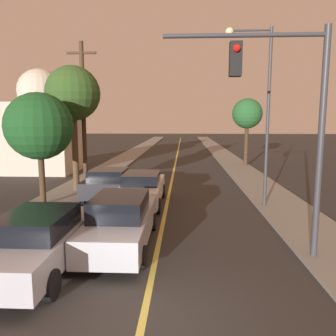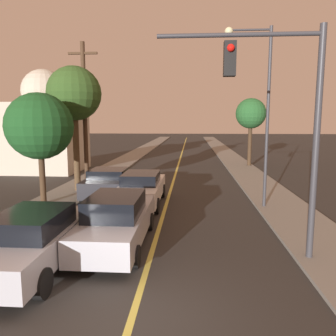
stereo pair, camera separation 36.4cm
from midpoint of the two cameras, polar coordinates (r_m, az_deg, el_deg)
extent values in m
plane|color=#2D2B28|center=(7.19, -4.88, -25.09)|extent=(200.00, 200.00, 0.00)
cube|color=#2D2B28|center=(42.13, 2.72, 2.77)|extent=(8.27, 80.00, 0.01)
cube|color=#D1C14C|center=(42.13, 2.72, 2.78)|extent=(0.16, 76.00, 0.00)
cube|color=gray|center=(42.59, -4.55, 2.88)|extent=(2.50, 80.00, 0.12)
cube|color=gray|center=(42.34, 10.04, 2.75)|extent=(2.50, 80.00, 0.12)
cube|color=#A5A8B2|center=(10.64, -7.82, -9.70)|extent=(1.76, 5.07, 0.76)
cube|color=black|center=(10.26, -8.13, -6.40)|extent=(1.55, 2.28, 0.61)
cylinder|color=black|center=(12.39, -10.12, -8.99)|extent=(0.22, 0.63, 0.63)
cylinder|color=black|center=(12.10, -2.31, -9.29)|extent=(0.22, 0.63, 0.63)
cylinder|color=black|center=(9.56, -14.86, -14.41)|extent=(0.22, 0.63, 0.63)
cylinder|color=black|center=(9.18, -4.55, -15.14)|extent=(0.22, 0.63, 0.63)
cube|color=white|center=(15.59, -3.90, -3.82)|extent=(1.81, 4.90, 0.73)
cube|color=black|center=(15.28, -4.03, -1.74)|extent=(1.59, 2.21, 0.49)
cylinder|color=black|center=(17.26, -6.03, -3.91)|extent=(0.22, 0.69, 0.69)
cylinder|color=black|center=(17.05, -0.32, -4.02)|extent=(0.22, 0.69, 0.69)
cylinder|color=black|center=(14.36, -8.15, -6.42)|extent=(0.22, 0.69, 0.69)
cylinder|color=black|center=(14.10, -1.27, -6.61)|extent=(0.22, 0.69, 0.69)
cube|color=#A5A8B2|center=(9.64, -20.91, -11.94)|extent=(1.80, 4.95, 0.73)
cube|color=black|center=(9.27, -21.62, -8.68)|extent=(1.59, 2.23, 0.53)
cylinder|color=black|center=(11.41, -21.50, -10.75)|extent=(0.22, 0.70, 0.70)
cylinder|color=black|center=(10.80, -13.10, -11.45)|extent=(0.22, 0.70, 0.70)
cylinder|color=black|center=(8.16, -19.77, -18.42)|extent=(0.22, 0.70, 0.70)
cube|color=black|center=(16.94, -9.52, -2.77)|extent=(2.00, 4.09, 0.78)
cube|color=black|center=(16.68, -9.70, -0.87)|extent=(1.76, 1.84, 0.41)
cylinder|color=black|center=(18.45, -11.44, -3.16)|extent=(0.22, 0.75, 0.75)
cylinder|color=black|center=(18.04, -5.62, -3.29)|extent=(0.22, 0.75, 0.75)
cylinder|color=black|center=(16.08, -13.85, -4.90)|extent=(0.22, 0.75, 0.75)
cylinder|color=black|center=(15.60, -7.18, -5.12)|extent=(0.22, 0.75, 0.75)
cylinder|color=#333338|center=(9.82, 25.34, 3.53)|extent=(0.18, 0.18, 6.32)
cylinder|color=#333338|center=(9.51, 13.36, 21.64)|extent=(4.32, 0.12, 0.12)
cube|color=black|center=(9.36, 11.85, 18.10)|extent=(0.32, 0.28, 0.90)
sphere|color=red|center=(9.23, 12.06, 19.80)|extent=(0.20, 0.20, 0.20)
cylinder|color=#333338|center=(15.18, 17.61, 8.09)|extent=(0.14, 0.14, 7.81)
cylinder|color=#333338|center=(15.48, 14.81, 22.25)|extent=(1.77, 0.09, 0.09)
sphere|color=beige|center=(15.34, 11.28, 22.29)|extent=(0.36, 0.36, 0.36)
cylinder|color=#422D1E|center=(18.85, -13.73, 8.55)|extent=(0.24, 0.24, 8.05)
cube|color=#422D1E|center=(19.19, -14.09, 18.83)|extent=(1.60, 0.12, 0.12)
cylinder|color=#3D2B1C|center=(16.15, -20.43, -1.45)|extent=(0.27, 0.27, 2.54)
sphere|color=#19471E|center=(15.95, -20.85, 6.82)|extent=(3.02, 3.02, 3.02)
cylinder|color=#4C3823|center=(18.70, -15.13, 2.71)|extent=(0.34, 0.34, 4.28)
sphere|color=#2D4C1E|center=(18.68, -15.49, 12.40)|extent=(2.91, 2.91, 2.91)
cylinder|color=#3D2B1C|center=(29.36, 14.39, 3.92)|extent=(0.33, 0.33, 3.58)
sphere|color=#235628|center=(29.30, 14.57, 9.19)|extent=(2.59, 2.59, 2.59)
cube|color=#BCB29E|center=(27.70, -20.06, 4.98)|extent=(5.34, 5.34, 5.29)
sphere|color=#BCB29E|center=(27.77, -20.42, 12.37)|extent=(3.40, 3.40, 3.40)
camera|label=1|loc=(0.18, -89.37, 0.09)|focal=35.00mm
camera|label=2|loc=(0.18, 90.63, -0.09)|focal=35.00mm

